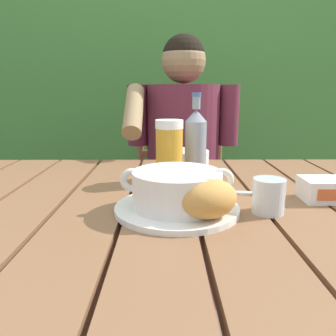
{
  "coord_description": "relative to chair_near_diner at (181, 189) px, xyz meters",
  "views": [
    {
      "loc": [
        0.01,
        -0.71,
        0.97
      ],
      "look_at": [
        0.02,
        0.05,
        0.8
      ],
      "focal_mm": 35.51,
      "sensor_mm": 36.0,
      "label": 1
    }
  ],
  "objects": [
    {
      "name": "table_knife",
      "position": [
        0.09,
        -0.85,
        0.25
      ],
      "size": [
        0.17,
        0.04,
        0.01
      ],
      "color": "silver",
      "rests_on": "dining_table"
    },
    {
      "name": "chair_near_diner",
      "position": [
        0.0,
        0.0,
        0.0
      ],
      "size": [
        0.46,
        0.44,
        1.0
      ],
      "color": "brown",
      "rests_on": "ground_plane"
    },
    {
      "name": "beer_bottle",
      "position": [
        0.01,
        -0.69,
        0.35
      ],
      "size": [
        0.06,
        0.06,
        0.24
      ],
      "color": "gray",
      "rests_on": "dining_table"
    },
    {
      "name": "dining_table",
      "position": [
        -0.09,
        -0.92,
        0.16
      ],
      "size": [
        1.33,
        0.97,
        0.73
      ],
      "color": "brown",
      "rests_on": "ground_plane"
    },
    {
      "name": "butter_tub",
      "position": [
        0.29,
        -0.91,
        0.27
      ],
      "size": [
        0.11,
        0.09,
        0.05
      ],
      "color": "white",
      "rests_on": "dining_table"
    },
    {
      "name": "water_glass_small",
      "position": [
        0.13,
        -0.99,
        0.28
      ],
      "size": [
        0.07,
        0.07,
        0.07
      ],
      "color": "silver",
      "rests_on": "dining_table"
    },
    {
      "name": "person_eating",
      "position": [
        -0.0,
        -0.2,
        0.23
      ],
      "size": [
        0.48,
        0.47,
        1.21
      ],
      "color": "maroon",
      "rests_on": "ground_plane"
    },
    {
      "name": "diner_bowl",
      "position": [
        0.0,
        -0.54,
        0.27
      ],
      "size": [
        0.14,
        0.14,
        0.05
      ],
      "color": "white",
      "rests_on": "dining_table"
    },
    {
      "name": "hedge_backdrop",
      "position": [
        -0.07,
        0.87,
        0.74
      ],
      "size": [
        2.99,
        0.99,
        2.65
      ],
      "color": "#3F7835",
      "rests_on": "ground_plane"
    },
    {
      "name": "soup_bowl",
      "position": [
        -0.05,
        -0.98,
        0.3
      ],
      "size": [
        0.24,
        0.19,
        0.08
      ],
      "color": "white",
      "rests_on": "serving_plate"
    },
    {
      "name": "bread_roll",
      "position": [
        0.0,
        -1.04,
        0.29
      ],
      "size": [
        0.14,
        0.13,
        0.07
      ],
      "color": "#CB8E43",
      "rests_on": "serving_plate"
    },
    {
      "name": "beer_glass",
      "position": [
        -0.07,
        -0.76,
        0.33
      ],
      "size": [
        0.07,
        0.07,
        0.17
      ],
      "color": "gold",
      "rests_on": "dining_table"
    },
    {
      "name": "serving_plate",
      "position": [
        -0.05,
        -0.98,
        0.25
      ],
      "size": [
        0.26,
        0.26,
        0.01
      ],
      "color": "white",
      "rests_on": "dining_table"
    }
  ]
}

